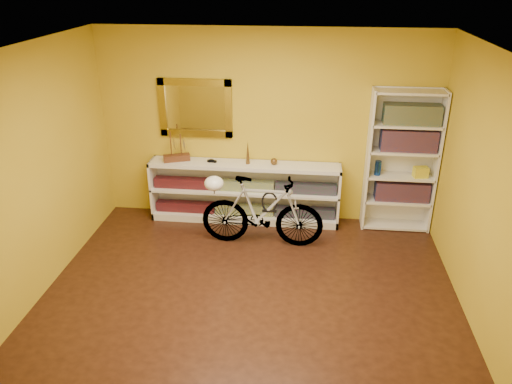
# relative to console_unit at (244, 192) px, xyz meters

# --- Properties ---
(floor) EXTENTS (4.50, 4.00, 0.01)m
(floor) POSITION_rel_console_unit_xyz_m (0.28, -1.81, -0.43)
(floor) COLOR black
(floor) RESTS_ON ground
(ceiling) EXTENTS (4.50, 4.00, 0.01)m
(ceiling) POSITION_rel_console_unit_xyz_m (0.28, -1.81, 2.18)
(ceiling) COLOR silver
(ceiling) RESTS_ON ground
(back_wall) EXTENTS (4.50, 0.01, 2.60)m
(back_wall) POSITION_rel_console_unit_xyz_m (0.28, 0.19, 0.88)
(back_wall) COLOR gold
(back_wall) RESTS_ON ground
(left_wall) EXTENTS (0.01, 4.00, 2.60)m
(left_wall) POSITION_rel_console_unit_xyz_m (-1.97, -1.81, 0.88)
(left_wall) COLOR gold
(left_wall) RESTS_ON ground
(right_wall) EXTENTS (0.01, 4.00, 2.60)m
(right_wall) POSITION_rel_console_unit_xyz_m (2.54, -1.81, 0.88)
(right_wall) COLOR gold
(right_wall) RESTS_ON ground
(gilt_mirror) EXTENTS (0.98, 0.06, 0.78)m
(gilt_mirror) POSITION_rel_console_unit_xyz_m (-0.67, 0.15, 1.12)
(gilt_mirror) COLOR olive
(gilt_mirror) RESTS_ON back_wall
(wall_socket) EXTENTS (0.09, 0.02, 0.09)m
(wall_socket) POSITION_rel_console_unit_xyz_m (1.18, 0.17, -0.17)
(wall_socket) COLOR silver
(wall_socket) RESTS_ON back_wall
(console_unit) EXTENTS (2.60, 0.35, 0.85)m
(console_unit) POSITION_rel_console_unit_xyz_m (0.00, 0.00, 0.00)
(console_unit) COLOR silver
(console_unit) RESTS_ON floor
(cd_row_lower) EXTENTS (2.50, 0.13, 0.14)m
(cd_row_lower) POSITION_rel_console_unit_xyz_m (-0.00, -0.02, -0.26)
(cd_row_lower) COLOR black
(cd_row_lower) RESTS_ON console_unit
(cd_row_upper) EXTENTS (2.50, 0.13, 0.14)m
(cd_row_upper) POSITION_rel_console_unit_xyz_m (-0.00, -0.02, 0.11)
(cd_row_upper) COLOR navy
(cd_row_upper) RESTS_ON console_unit
(model_ship) EXTENTS (0.38, 0.25, 0.42)m
(model_ship) POSITION_rel_console_unit_xyz_m (-0.93, 0.00, 0.63)
(model_ship) COLOR #442313
(model_ship) RESTS_ON console_unit
(toy_car) EXTENTS (0.00, 0.00, 0.00)m
(toy_car) POSITION_rel_console_unit_xyz_m (-0.44, 0.00, 0.43)
(toy_car) COLOR black
(toy_car) RESTS_ON console_unit
(bronze_ornament) EXTENTS (0.05, 0.05, 0.32)m
(bronze_ornament) POSITION_rel_console_unit_xyz_m (0.05, 0.00, 0.58)
(bronze_ornament) COLOR brown
(bronze_ornament) RESTS_ON console_unit
(decorative_orb) EXTENTS (0.09, 0.09, 0.09)m
(decorative_orb) POSITION_rel_console_unit_xyz_m (0.40, 0.00, 0.47)
(decorative_orb) COLOR brown
(decorative_orb) RESTS_ON console_unit
(bookcase) EXTENTS (0.90, 0.30, 1.90)m
(bookcase) POSITION_rel_console_unit_xyz_m (2.06, 0.03, 0.52)
(bookcase) COLOR silver
(bookcase) RESTS_ON floor
(book_row_a) EXTENTS (0.70, 0.22, 0.26)m
(book_row_a) POSITION_rel_console_unit_xyz_m (2.11, 0.03, 0.12)
(book_row_a) COLOR maroon
(book_row_a) RESTS_ON bookcase
(book_row_b) EXTENTS (0.70, 0.22, 0.28)m
(book_row_b) POSITION_rel_console_unit_xyz_m (2.11, 0.03, 0.83)
(book_row_b) COLOR maroon
(book_row_b) RESTS_ON bookcase
(book_row_c) EXTENTS (0.70, 0.22, 0.25)m
(book_row_c) POSITION_rel_console_unit_xyz_m (2.11, 0.03, 1.16)
(book_row_c) COLOR #1A505B
(book_row_c) RESTS_ON bookcase
(travel_mug) EXTENTS (0.09, 0.09, 0.19)m
(travel_mug) POSITION_rel_console_unit_xyz_m (1.77, 0.01, 0.44)
(travel_mug) COLOR navy
(travel_mug) RESTS_ON bookcase
(red_tin) EXTENTS (0.15, 0.15, 0.17)m
(red_tin) POSITION_rel_console_unit_xyz_m (1.86, 0.06, 1.12)
(red_tin) COLOR maroon
(red_tin) RESTS_ON bookcase
(yellow_bag) EXTENTS (0.20, 0.15, 0.14)m
(yellow_bag) POSITION_rel_console_unit_xyz_m (2.31, -0.01, 0.41)
(yellow_bag) COLOR yellow
(yellow_bag) RESTS_ON bookcase
(bicycle) EXTENTS (0.44, 1.58, 0.93)m
(bicycle) POSITION_rel_console_unit_xyz_m (0.31, -0.64, 0.04)
(bicycle) COLOR silver
(bicycle) RESTS_ON floor
(helmet) EXTENTS (0.24, 0.23, 0.18)m
(helmet) POSITION_rel_console_unit_xyz_m (-0.30, -0.63, 0.39)
(helmet) COLOR white
(helmet) RESTS_ON bicycle
(u_lock) EXTENTS (0.20, 0.02, 0.20)m
(u_lock) POSITION_rel_console_unit_xyz_m (0.40, -0.64, 0.18)
(u_lock) COLOR black
(u_lock) RESTS_ON bicycle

